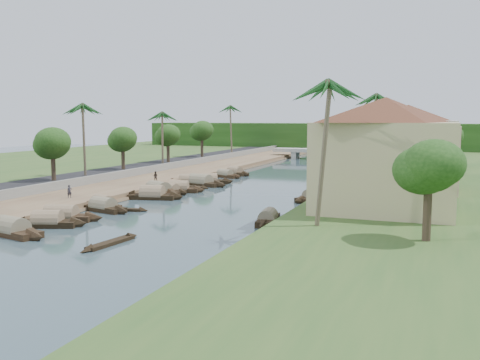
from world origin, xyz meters
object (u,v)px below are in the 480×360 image
(building_near, at_px, (384,155))
(sampan_0, at_px, (11,230))
(person_near, at_px, (69,191))
(bridge, at_px, (333,152))
(sampan_1, at_px, (48,222))

(building_near, xyz_separation_m, sampan_0, (-28.09, -14.91, -5.97))
(sampan_0, relative_size, person_near, 6.17)
(bridge, height_order, sampan_1, bridge)
(bridge, xyz_separation_m, sampan_0, (-9.10, -88.91, -1.31))
(bridge, relative_size, building_near, 1.89)
(person_near, bearing_deg, sampan_1, -115.87)
(bridge, distance_m, sampan_0, 89.38)
(bridge, xyz_separation_m, sampan_1, (-8.64, -85.10, -1.31))
(person_near, bearing_deg, building_near, -54.56)
(sampan_0, relative_size, sampan_1, 1.19)
(building_near, bearing_deg, sampan_1, -158.11)
(bridge, xyz_separation_m, person_near, (-14.64, -74.57, -0.21))
(bridge, distance_m, building_near, 76.54)
(building_near, height_order, sampan_1, building_near)
(bridge, height_order, building_near, building_near)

